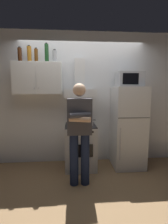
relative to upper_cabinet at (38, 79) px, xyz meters
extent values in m
plane|color=olive|center=(0.85, -0.37, -1.75)|extent=(7.00, 7.00, 0.00)
cube|color=white|center=(0.85, 0.23, -0.40)|extent=(4.80, 0.10, 2.70)
cube|color=white|center=(0.00, 0.01, 0.00)|extent=(0.90, 0.34, 0.60)
cube|color=white|center=(-0.22, -0.17, 0.00)|extent=(0.43, 0.01, 0.58)
cube|color=white|center=(0.22, -0.17, 0.00)|extent=(0.43, 0.01, 0.58)
sphere|color=#B2B2B7|center=(-0.04, -0.18, -0.18)|extent=(0.02, 0.02, 0.02)
sphere|color=#B2B2B7|center=(0.04, -0.18, -0.18)|extent=(0.02, 0.02, 0.02)
cube|color=silver|center=(0.80, -0.12, -1.32)|extent=(0.60, 0.60, 0.85)
cube|color=black|center=(0.80, -0.12, -0.89)|extent=(0.59, 0.59, 0.01)
cube|color=black|center=(0.80, -0.43, -1.30)|extent=(0.42, 0.01, 0.24)
cylinder|color=black|center=(0.67, -0.24, -0.88)|extent=(0.16, 0.16, 0.01)
cylinder|color=black|center=(0.93, -0.24, -0.88)|extent=(0.16, 0.16, 0.01)
cylinder|color=black|center=(0.67, 0.00, -0.88)|extent=(0.16, 0.16, 0.01)
cylinder|color=black|center=(0.93, 0.00, -0.88)|extent=(0.16, 0.16, 0.01)
cylinder|color=black|center=(0.60, -0.44, -0.95)|extent=(0.04, 0.02, 0.04)
cylinder|color=black|center=(0.73, -0.44, -0.95)|extent=(0.04, 0.02, 0.04)
cylinder|color=black|center=(0.87, -0.44, -0.95)|extent=(0.04, 0.02, 0.04)
cylinder|color=black|center=(1.00, -0.44, -0.95)|extent=(0.04, 0.02, 0.04)
cube|color=white|center=(0.80, -0.04, -0.27)|extent=(0.60, 0.44, 0.15)
cube|color=white|center=(0.80, 0.10, 0.10)|extent=(0.20, 0.16, 0.60)
cube|color=silver|center=(1.75, -0.12, -0.95)|extent=(0.60, 0.60, 1.60)
cube|color=#4C4C4C|center=(1.75, -0.43, -0.71)|extent=(0.59, 0.01, 0.01)
cylinder|color=silver|center=(1.50, -0.44, -1.19)|extent=(0.02, 0.02, 0.60)
cube|color=#B7BABF|center=(1.75, -0.10, -0.01)|extent=(0.48, 0.36, 0.28)
cube|color=black|center=(1.71, -0.29, -0.01)|extent=(0.30, 0.01, 0.20)
cylinder|color=#192342|center=(0.66, -0.72, -1.32)|extent=(0.14, 0.14, 0.85)
cylinder|color=#192342|center=(0.84, -0.72, -1.32)|extent=(0.14, 0.14, 0.85)
cube|color=#3F3F47|center=(0.75, -0.72, -0.62)|extent=(0.38, 0.20, 0.56)
cylinder|color=#3F3F47|center=(0.75, -0.86, -0.58)|extent=(0.33, 0.17, 0.08)
cylinder|color=#DBAD89|center=(0.75, -0.86, -0.64)|extent=(0.33, 0.17, 0.08)
sphere|color=#DBAD89|center=(0.75, -0.72, -0.21)|extent=(0.20, 0.20, 0.20)
cylinder|color=#B7BABF|center=(0.93, -0.24, -0.81)|extent=(0.20, 0.20, 0.12)
cylinder|color=black|center=(0.81, -0.24, -0.77)|extent=(0.05, 0.01, 0.01)
cylinder|color=black|center=(1.05, -0.24, -0.77)|extent=(0.05, 0.01, 0.01)
cylinder|color=#19471E|center=(0.18, -0.01, 0.47)|extent=(0.07, 0.07, 0.33)
cylinder|color=black|center=(0.18, -0.01, 0.64)|extent=(0.04, 0.04, 0.02)
cylinder|color=brown|center=(-0.02, 0.02, 0.42)|extent=(0.07, 0.07, 0.25)
cylinder|color=black|center=(-0.02, 0.02, 0.56)|extent=(0.04, 0.04, 0.02)
cylinder|color=#B2B5BA|center=(0.33, -0.02, 0.41)|extent=(0.08, 0.08, 0.22)
cylinder|color=black|center=(0.33, -0.02, 0.53)|extent=(0.05, 0.05, 0.02)
cylinder|color=#47230F|center=(-0.32, 0.00, 0.43)|extent=(0.07, 0.07, 0.26)
cylinder|color=black|center=(-0.32, 0.00, 0.57)|extent=(0.04, 0.04, 0.02)
cylinder|color=#B7721E|center=(-0.14, -0.02, 0.44)|extent=(0.08, 0.08, 0.28)
cylinder|color=black|center=(-0.14, -0.02, 0.59)|extent=(0.04, 0.04, 0.02)
camera|label=1|loc=(0.62, -3.23, -0.20)|focal=26.21mm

